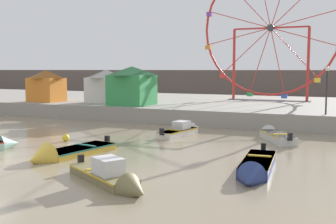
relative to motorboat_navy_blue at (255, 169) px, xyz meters
name	(u,v)px	position (x,y,z in m)	size (l,w,h in m)	color
quay_promenade	(187,106)	(-12.13, 23.50, 0.38)	(110.00, 21.01, 1.27)	gray
distant_town_skyline	(242,84)	(-12.13, 47.77, 1.94)	(140.00, 3.00, 4.40)	#564C47
motorboat_navy_blue	(255,169)	(0.00, 0.00, 0.00)	(1.71, 5.89, 1.20)	navy
motorboat_pale_grey	(274,135)	(-0.77, 9.43, 0.01)	(3.25, 4.61, 1.13)	silver
motorboat_olive_wood	(113,178)	(-4.72, -3.93, 0.04)	(4.98, 3.56, 1.39)	olive
motorboat_white_red_stripe	(184,130)	(-6.86, 9.01, 0.04)	(1.86, 4.91, 1.27)	silver
motorboat_mustard_yellow	(62,154)	(-9.76, -0.61, -0.06)	(2.48, 5.53, 1.48)	gold
ferris_wheel_red_frame	(271,30)	(-4.03, 26.06, 8.27)	(13.98, 1.20, 14.46)	red
carnival_booth_white_ticket	(106,85)	(-18.40, 17.43, 2.68)	(3.33, 3.67, 3.21)	silver
carnival_booth_green_kiosk	(132,85)	(-14.55, 15.68, 2.83)	(3.84, 3.91, 3.51)	#33934C
carnival_booth_orange_canopy	(46,85)	(-24.40, 15.74, 2.66)	(3.57, 2.92, 3.16)	orange
promenade_lamp_near	(327,83)	(2.10, 14.11, 3.30)	(0.32, 0.32, 3.44)	#2D2D33
mooring_buoy_orange	(66,138)	(-12.65, 3.47, -0.04)	(0.44, 0.44, 0.44)	yellow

